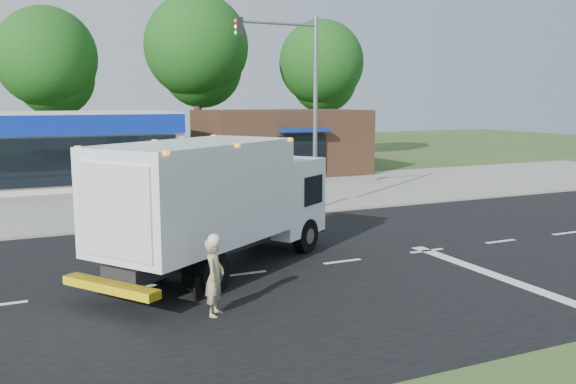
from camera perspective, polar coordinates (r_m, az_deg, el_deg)
name	(u,v)px	position (r m, az deg, el deg)	size (l,w,h in m)	color
ground	(342,262)	(17.81, 5.11, -6.54)	(120.00, 120.00, 0.00)	#385123
road_asphalt	(342,262)	(17.81, 5.11, -6.52)	(60.00, 14.00, 0.02)	black
sidewalk	(243,213)	(25.06, -4.24, -1.93)	(60.00, 2.40, 0.12)	gray
parking_apron	(202,194)	(30.50, -8.06, -0.19)	(60.00, 9.00, 0.02)	gray
lane_markings	(409,268)	(17.42, 11.22, -6.95)	(55.20, 7.00, 0.01)	silver
ems_box_truck	(217,196)	(16.47, -6.70, -0.41)	(8.12, 6.67, 3.61)	black
emergency_worker	(215,276)	(13.37, -6.89, -7.77)	(0.68, 0.74, 1.82)	tan
retail_strip_mall	(0,151)	(34.92, -25.36, 3.49)	(18.00, 6.20, 4.00)	beige
brown_storefront	(281,142)	(38.29, -0.63, 4.69)	(10.00, 6.70, 4.00)	#382316
traffic_signal_pole	(301,93)	(25.01, 1.24, 9.27)	(3.51, 0.25, 8.00)	gray
background_trees	(127,59)	(43.83, -14.82, 11.95)	(36.77, 7.39, 12.10)	#332114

